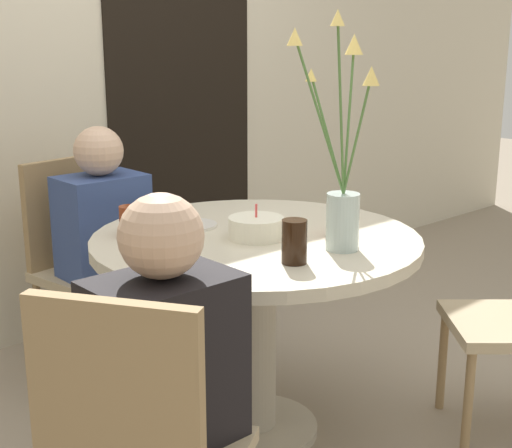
{
  "coord_description": "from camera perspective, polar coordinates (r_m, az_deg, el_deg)",
  "views": [
    {
      "loc": [
        -1.57,
        -1.73,
        1.39
      ],
      "look_at": [
        0.0,
        0.0,
        0.78
      ],
      "focal_mm": 50.0,
      "sensor_mm": 36.0,
      "label": 1
    }
  ],
  "objects": [
    {
      "name": "wall_back",
      "position": [
        3.46,
        -15.58,
        12.55
      ],
      "size": [
        8.0,
        0.05,
        2.6
      ],
      "color": "beige",
      "rests_on": "ground_plane"
    },
    {
      "name": "drink_glass_1",
      "position": [
        2.4,
        6.59,
        0.42
      ],
      "size": [
        0.08,
        0.08,
        0.13
      ],
      "color": "maroon",
      "rests_on": "dining_table"
    },
    {
      "name": "birthday_cake",
      "position": [
        2.38,
        0.02,
        -0.29
      ],
      "size": [
        0.19,
        0.19,
        0.12
      ],
      "color": "white",
      "rests_on": "dining_table"
    },
    {
      "name": "side_plate",
      "position": [
        2.55,
        -5.12,
        -0.08
      ],
      "size": [
        0.18,
        0.18,
        0.01
      ],
      "color": "silver",
      "rests_on": "dining_table"
    },
    {
      "name": "dining_table",
      "position": [
        2.47,
        0.0,
        -4.3
      ],
      "size": [
        1.12,
        1.12,
        0.74
      ],
      "color": "beige",
      "rests_on": "ground_plane"
    },
    {
      "name": "drink_glass_0",
      "position": [
        2.11,
        3.09,
        -1.42
      ],
      "size": [
        0.08,
        0.08,
        0.13
      ],
      "color": "black",
      "rests_on": "dining_table"
    },
    {
      "name": "person_woman",
      "position": [
        3.04,
        -12.01,
        -2.89
      ],
      "size": [
        0.34,
        0.24,
        1.06
      ],
      "color": "#383333",
      "rests_on": "ground_plane"
    },
    {
      "name": "person_guest",
      "position": [
        1.81,
        -7.1,
        -15.15
      ],
      "size": [
        0.34,
        0.24,
        1.06
      ],
      "color": "#383333",
      "rests_on": "ground_plane"
    },
    {
      "name": "flower_vase",
      "position": [
        2.23,
        6.9,
        3.49
      ],
      "size": [
        0.27,
        0.26,
        0.73
      ],
      "color": "#B2C6C1",
      "rests_on": "dining_table"
    },
    {
      "name": "ground_plane",
      "position": [
        2.72,
        0.0,
        -16.18
      ],
      "size": [
        16.0,
        16.0,
        0.0
      ],
      "primitive_type": "plane",
      "color": "gray"
    },
    {
      "name": "doorway_panel",
      "position": [
        3.8,
        -5.9,
        8.98
      ],
      "size": [
        0.9,
        0.01,
        2.05
      ],
      "color": "black",
      "rests_on": "ground_plane"
    },
    {
      "name": "drink_glass_2",
      "position": [
        2.46,
        -10.04,
        0.29
      ],
      "size": [
        0.07,
        0.07,
        0.1
      ],
      "color": "maroon",
      "rests_on": "dining_table"
    },
    {
      "name": "chair_right_flank",
      "position": [
        3.16,
        -13.89,
        -2.22
      ],
      "size": [
        0.46,
        0.46,
        0.9
      ],
      "rotation": [
        0.0,
        0.0,
        0.17
      ],
      "color": "tan",
      "rests_on": "ground_plane"
    }
  ]
}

